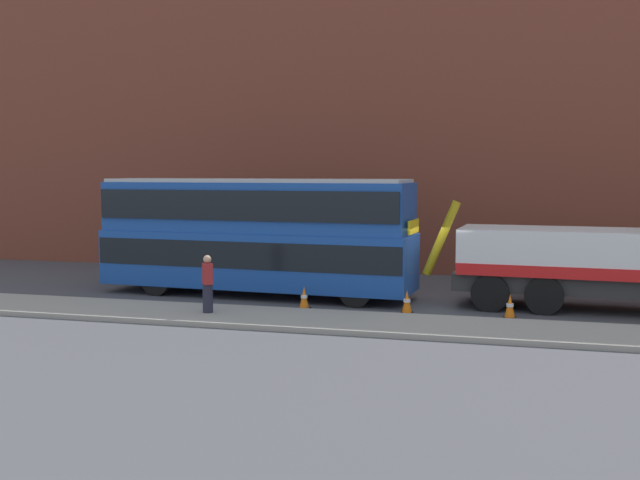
{
  "coord_description": "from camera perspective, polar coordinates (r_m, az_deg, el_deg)",
  "views": [
    {
      "loc": [
        2.69,
        -24.51,
        4.32
      ],
      "look_at": [
        -3.87,
        -0.15,
        2.0
      ],
      "focal_mm": 42.11,
      "sensor_mm": 36.0,
      "label": 1
    }
  ],
  "objects": [
    {
      "name": "ground_plane",
      "position": [
        25.03,
        8.71,
        -4.74
      ],
      "size": [
        120.0,
        120.0,
        0.0
      ],
      "primitive_type": "plane",
      "color": "#424247"
    },
    {
      "name": "near_kerb",
      "position": [
        20.92,
        7.42,
        -6.5
      ],
      "size": [
        60.0,
        2.8,
        0.15
      ],
      "primitive_type": "cube",
      "color": "gray",
      "rests_on": "ground_plane"
    },
    {
      "name": "building_facade",
      "position": [
        32.18,
        10.41,
        11.86
      ],
      "size": [
        60.0,
        1.5,
        16.0
      ],
      "color": "brown",
      "rests_on": "ground_plane"
    },
    {
      "name": "recovery_tow_truck",
      "position": [
        24.64,
        21.91,
        -1.09
      ],
      "size": [
        10.21,
        3.17,
        3.67
      ],
      "rotation": [
        0.0,
        0.0,
        -0.06
      ],
      "color": "#2D2D2D",
      "rests_on": "ground_plane"
    },
    {
      "name": "double_decker_bus",
      "position": [
        26.0,
        -4.9,
        0.63
      ],
      "size": [
        11.15,
        3.2,
        4.06
      ],
      "rotation": [
        0.0,
        0.0,
        -0.06
      ],
      "color": "#19479E",
      "rests_on": "ground_plane"
    },
    {
      "name": "pedestrian_onlooker",
      "position": [
        22.39,
        -8.54,
        -3.37
      ],
      "size": [
        0.44,
        0.48,
        1.71
      ],
      "rotation": [
        0.0,
        0.0,
        0.58
      ],
      "color": "#232333",
      "rests_on": "near_kerb"
    },
    {
      "name": "traffic_cone_near_bus",
      "position": [
        23.61,
        -1.21,
        -4.45
      ],
      "size": [
        0.36,
        0.36,
        0.72
      ],
      "color": "orange",
      "rests_on": "ground_plane"
    },
    {
      "name": "traffic_cone_midway",
      "position": [
        23.02,
        6.62,
        -4.73
      ],
      "size": [
        0.36,
        0.36,
        0.72
      ],
      "color": "orange",
      "rests_on": "ground_plane"
    },
    {
      "name": "traffic_cone_near_truck",
      "position": [
        22.81,
        14.23,
        -4.95
      ],
      "size": [
        0.36,
        0.36,
        0.72
      ],
      "color": "orange",
      "rests_on": "ground_plane"
    }
  ]
}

